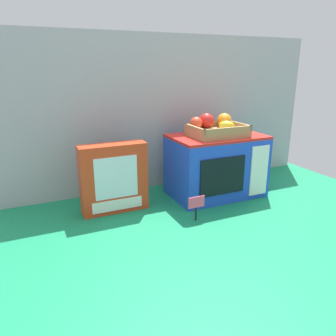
{
  "coord_description": "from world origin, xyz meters",
  "views": [
    {
      "loc": [
        -0.67,
        -1.21,
        0.58
      ],
      "look_at": [
        -0.1,
        0.03,
        0.16
      ],
      "focal_mm": 35.07,
      "sensor_mm": 36.0,
      "label": 1
    }
  ],
  "objects_px": {
    "toy_microwave": "(216,165)",
    "price_sign": "(196,205)",
    "cookie_set_box": "(114,178)",
    "food_groups_crate": "(216,128)"
  },
  "relations": [
    {
      "from": "cookie_set_box",
      "to": "price_sign",
      "type": "xyz_separation_m",
      "value": [
        0.26,
        -0.22,
        -0.08
      ]
    },
    {
      "from": "food_groups_crate",
      "to": "cookie_set_box",
      "type": "height_order",
      "value": "food_groups_crate"
    },
    {
      "from": "cookie_set_box",
      "to": "price_sign",
      "type": "relative_size",
      "value": 2.86
    },
    {
      "from": "toy_microwave",
      "to": "cookie_set_box",
      "type": "distance_m",
      "value": 0.48
    },
    {
      "from": "food_groups_crate",
      "to": "price_sign",
      "type": "xyz_separation_m",
      "value": [
        -0.21,
        -0.21,
        -0.25
      ]
    },
    {
      "from": "toy_microwave",
      "to": "price_sign",
      "type": "xyz_separation_m",
      "value": [
        -0.22,
        -0.21,
        -0.08
      ]
    },
    {
      "from": "food_groups_crate",
      "to": "toy_microwave",
      "type": "bearing_deg",
      "value": 7.13
    },
    {
      "from": "toy_microwave",
      "to": "cookie_set_box",
      "type": "relative_size",
      "value": 1.47
    },
    {
      "from": "toy_microwave",
      "to": "price_sign",
      "type": "distance_m",
      "value": 0.31
    },
    {
      "from": "cookie_set_box",
      "to": "price_sign",
      "type": "distance_m",
      "value": 0.35
    }
  ]
}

